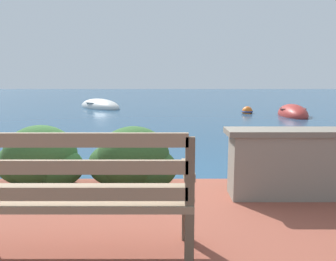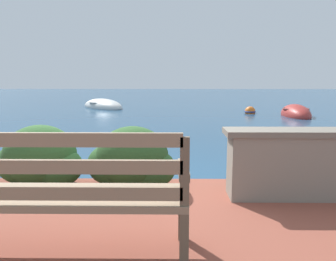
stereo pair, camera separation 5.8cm
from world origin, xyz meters
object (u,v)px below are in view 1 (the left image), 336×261
(park_bench, at_px, (75,192))
(mooring_buoy, at_px, (249,112))
(rowboat_mid, at_px, (101,106))
(rowboat_nearest, at_px, (294,114))

(park_bench, relative_size, mooring_buoy, 3.45)
(park_bench, height_order, rowboat_mid, park_bench)
(rowboat_nearest, bearing_deg, park_bench, -23.75)
(mooring_buoy, bearing_deg, rowboat_nearest, -31.76)
(rowboat_nearest, bearing_deg, mooring_buoy, -117.91)
(park_bench, bearing_deg, mooring_buoy, 68.11)
(rowboat_mid, relative_size, mooring_buoy, 6.68)
(rowboat_mid, distance_m, mooring_buoy, 7.21)
(park_bench, relative_size, rowboat_mid, 0.52)
(mooring_buoy, bearing_deg, rowboat_mid, 159.31)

